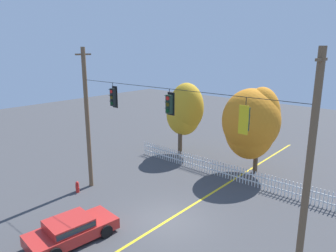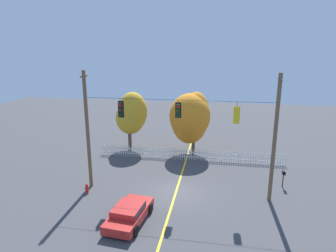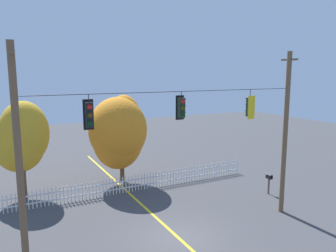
% 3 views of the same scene
% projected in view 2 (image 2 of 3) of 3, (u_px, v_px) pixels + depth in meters
% --- Properties ---
extents(ground, '(80.00, 80.00, 0.00)m').
position_uv_depth(ground, '(176.00, 192.00, 22.63)').
color(ground, '#424244').
extents(lane_centerline_stripe, '(0.16, 36.00, 0.01)m').
position_uv_depth(lane_centerline_stripe, '(176.00, 192.00, 22.63)').
color(lane_centerline_stripe, gold).
rests_on(lane_centerline_stripe, ground).
extents(signal_support_span, '(13.91, 1.10, 9.12)m').
position_uv_depth(signal_support_span, '(176.00, 134.00, 21.46)').
color(signal_support_span, brown).
rests_on(signal_support_span, ground).
extents(traffic_signal_northbound_primary, '(0.43, 0.38, 1.46)m').
position_uv_depth(traffic_signal_northbound_primary, '(121.00, 110.00, 21.73)').
color(traffic_signal_northbound_primary, black).
extents(traffic_signal_westbound_side, '(0.43, 0.38, 1.32)m').
position_uv_depth(traffic_signal_westbound_side, '(178.00, 110.00, 21.02)').
color(traffic_signal_westbound_side, black).
extents(traffic_signal_eastbound_side, '(0.43, 0.38, 1.51)m').
position_uv_depth(traffic_signal_eastbound_side, '(237.00, 115.00, 20.37)').
color(traffic_signal_eastbound_side, black).
extents(white_picket_fence, '(18.03, 0.06, 1.11)m').
position_uv_depth(white_picket_fence, '(189.00, 155.00, 29.13)').
color(white_picket_fence, white).
rests_on(white_picket_fence, ground).
extents(autumn_maple_near_fence, '(3.40, 2.69, 6.23)m').
position_uv_depth(autumn_maple_near_fence, '(132.00, 115.00, 31.66)').
color(autumn_maple_near_fence, brown).
rests_on(autumn_maple_near_fence, ground).
extents(autumn_maple_mid, '(4.16, 4.08, 6.41)m').
position_uv_depth(autumn_maple_mid, '(191.00, 117.00, 30.32)').
color(autumn_maple_mid, brown).
rests_on(autumn_maple_mid, ground).
extents(parked_car, '(2.38, 4.39, 1.15)m').
position_uv_depth(parked_car, '(129.00, 213.00, 18.69)').
color(parked_car, red).
rests_on(parked_car, ground).
extents(fire_hydrant, '(0.38, 0.22, 0.75)m').
position_uv_depth(fire_hydrant, '(87.00, 188.00, 22.47)').
color(fire_hydrant, red).
rests_on(fire_hydrant, ground).
extents(roadside_mailbox, '(0.25, 0.44, 1.37)m').
position_uv_depth(roadside_mailbox, '(284.00, 174.00, 23.31)').
color(roadside_mailbox, brown).
rests_on(roadside_mailbox, ground).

